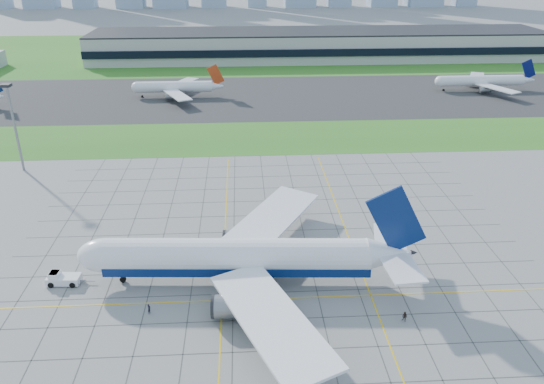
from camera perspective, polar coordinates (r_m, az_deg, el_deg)
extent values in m
plane|color=gray|center=(102.72, 0.34, -10.75)|extent=(1400.00, 1400.00, 0.00)
cube|color=#29671D|center=(183.39, -1.48, 5.87)|extent=(700.00, 35.00, 0.04)
cube|color=#383838|center=(236.04, -1.96, 10.23)|extent=(700.00, 75.00, 0.04)
cube|color=#29671D|center=(343.55, -2.49, 14.88)|extent=(700.00, 145.00, 0.04)
cube|color=#474744|center=(118.70, -24.04, -7.81)|extent=(0.18, 130.00, 0.02)
cube|color=#474744|center=(116.08, -20.32, -7.89)|extent=(0.18, 130.00, 0.02)
cube|color=#474744|center=(113.96, -16.44, -7.93)|extent=(0.18, 130.00, 0.02)
cube|color=#474744|center=(112.37, -12.43, -7.94)|extent=(0.18, 130.00, 0.02)
cube|color=#474744|center=(111.33, -8.33, -7.91)|extent=(0.18, 130.00, 0.02)
cube|color=#474744|center=(110.86, -4.17, -7.84)|extent=(0.18, 130.00, 0.02)
cube|color=#474744|center=(110.97, 0.00, -7.73)|extent=(0.18, 130.00, 0.02)
cube|color=#474744|center=(111.66, 4.14, -7.58)|extent=(0.18, 130.00, 0.02)
cube|color=#474744|center=(112.90, 8.20, -7.40)|extent=(0.18, 130.00, 0.02)
cube|color=#474744|center=(114.70, 12.16, -7.18)|extent=(0.18, 130.00, 0.02)
cube|color=#474744|center=(117.01, 15.96, -6.94)|extent=(0.18, 130.00, 0.02)
cube|color=#474744|center=(119.81, 19.61, -6.68)|extent=(0.18, 130.00, 0.02)
cube|color=#474744|center=(123.08, 23.07, -6.41)|extent=(0.18, 130.00, 0.02)
cube|color=#474744|center=(90.23, 1.02, -16.67)|extent=(110.00, 0.18, 0.02)
cube|color=#474744|center=(96.34, 0.65, -13.51)|extent=(110.00, 0.18, 0.02)
cube|color=#474744|center=(102.71, 0.34, -10.74)|extent=(110.00, 0.18, 0.02)
cube|color=#474744|center=(109.30, 0.06, -8.30)|extent=(110.00, 0.18, 0.02)
cube|color=#474744|center=(116.06, -0.17, -6.14)|extent=(110.00, 0.18, 0.02)
cube|color=#474744|center=(122.97, -0.38, -4.21)|extent=(110.00, 0.18, 0.02)
cube|color=#474744|center=(130.00, -0.57, -2.50)|extent=(110.00, 0.18, 0.02)
cube|color=#474744|center=(137.15, -0.74, -0.96)|extent=(110.00, 0.18, 0.02)
cube|color=#474744|center=(144.38, -0.89, 0.42)|extent=(110.00, 0.18, 0.02)
cube|color=#474744|center=(151.69, -1.02, 1.68)|extent=(110.00, 0.18, 0.02)
cube|color=#474744|center=(159.06, -1.15, 2.81)|extent=(110.00, 0.18, 0.02)
cube|color=yellow|center=(101.10, 0.41, -11.40)|extent=(120.00, 0.25, 0.03)
cube|color=yellow|center=(119.45, -5.10, -5.27)|extent=(0.25, 100.00, 0.03)
cube|color=yellow|center=(121.66, 8.24, -4.84)|extent=(0.25, 100.00, 0.03)
cube|color=#B7B7B2|center=(320.84, 5.00, 15.45)|extent=(260.00, 42.00, 15.00)
cube|color=black|center=(299.98, 5.58, 14.67)|extent=(260.00, 1.00, 4.00)
cube|color=black|center=(319.65, 5.06, 16.85)|extent=(260.00, 42.00, 0.80)
cylinder|color=gray|center=(168.48, -25.88, 6.07)|extent=(0.70, 0.70, 25.00)
cube|color=black|center=(165.35, -26.70, 10.21)|extent=(2.50, 2.50, 0.80)
cylinder|color=white|center=(102.34, -3.78, -6.81)|extent=(50.94, 9.74, 6.60)
cube|color=#081D51|center=(103.45, -3.74, -7.79)|extent=(50.91, 9.30, 1.76)
ellipsoid|color=white|center=(107.08, -17.51, -6.49)|extent=(10.96, 7.25, 6.60)
cube|color=black|center=(107.56, -18.78, -6.19)|extent=(2.64, 3.67, 0.66)
cone|color=white|center=(104.32, 12.52, -6.54)|extent=(9.18, 6.81, 6.27)
cube|color=#081D51|center=(100.86, 13.21, -2.95)|extent=(12.01, 1.30, 14.05)
cube|color=white|center=(117.95, -0.02, -2.78)|extent=(23.83, 31.70, 1.07)
cube|color=white|center=(88.30, -0.10, -13.47)|extent=(20.93, 32.27, 1.07)
cylinder|color=slate|center=(113.92, -3.36, -5.16)|extent=(7.40, 4.62, 4.18)
cylinder|color=slate|center=(94.69, -4.17, -12.20)|extent=(7.40, 4.62, 4.18)
cylinder|color=gray|center=(108.76, -15.79, -8.67)|extent=(0.42, 0.42, 2.86)
cylinder|color=black|center=(109.20, -15.74, -9.03)|extent=(1.24, 0.62, 1.21)
cylinder|color=black|center=(108.01, -0.63, -8.30)|extent=(1.51, 1.41, 1.43)
cylinder|color=black|center=(102.19, -0.69, -10.47)|extent=(1.51, 1.41, 1.43)
cube|color=white|center=(112.24, -21.47, -8.73)|extent=(6.43, 3.30, 1.46)
cube|color=white|center=(112.31, -22.35, -8.24)|extent=(2.02, 2.41, 1.15)
cube|color=black|center=(112.21, -22.37, -8.15)|extent=(1.80, 2.19, 0.73)
cube|color=gray|center=(110.85, -19.26, -8.99)|extent=(3.14, 0.38, 0.19)
cylinder|color=black|center=(114.24, -22.20, -8.45)|extent=(1.18, 0.59, 1.15)
cylinder|color=black|center=(112.18, -22.68, -9.20)|extent=(1.18, 0.59, 1.15)
cylinder|color=black|center=(112.74, -20.21, -8.57)|extent=(1.18, 0.59, 1.15)
cylinder|color=black|center=(110.64, -20.66, -9.33)|extent=(1.18, 0.59, 1.15)
imported|color=black|center=(99.51, -13.07, -12.15)|extent=(0.64, 0.81, 1.96)
imported|color=black|center=(98.11, 14.08, -12.88)|extent=(1.19, 1.19, 1.94)
cylinder|color=white|center=(237.96, -10.43, 11.07)|extent=(32.31, 4.80, 4.80)
cube|color=#B03514|center=(235.33, -6.08, 12.44)|extent=(7.46, 0.40, 9.15)
cube|color=white|center=(248.52, -9.62, 11.53)|extent=(13.89, 20.66, 0.40)
cube|color=white|center=(227.28, -10.14, 10.24)|extent=(13.89, 20.66, 0.40)
cylinder|color=black|center=(240.73, -9.65, 10.31)|extent=(1.00, 1.00, 1.00)
cylinder|color=black|center=(236.49, -9.76, 10.04)|extent=(1.00, 1.00, 1.00)
cylinder|color=white|center=(263.14, 21.58, 11.08)|extent=(37.99, 4.80, 4.80)
cube|color=#070D4A|center=(271.58, 25.88, 11.82)|extent=(7.46, 0.40, 9.15)
cube|color=white|center=(274.15, 21.15, 11.48)|extent=(13.89, 20.66, 0.40)
cube|color=white|center=(254.77, 23.07, 10.24)|extent=(13.89, 20.66, 0.40)
cylinder|color=black|center=(267.26, 21.88, 10.34)|extent=(1.00, 1.00, 1.00)
cylinder|color=black|center=(263.40, 22.27, 10.08)|extent=(1.00, 1.00, 1.00)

